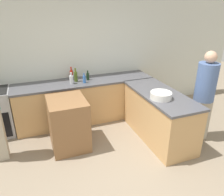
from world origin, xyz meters
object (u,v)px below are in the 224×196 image
object	(u,v)px
hot_sauce_bottle	(72,75)
person_at_peninsula	(204,94)
wine_bottle_dark	(88,76)
water_bottle_blue	(84,79)
mixing_bowl	(161,95)
vinegar_bottle_clear	(71,79)
island_table	(68,123)
olive_oil_bottle	(76,76)

from	to	relation	value
hot_sauce_bottle	person_at_peninsula	distance (m)	2.58
wine_bottle_dark	water_bottle_blue	bearing A→B (deg)	-127.19
mixing_bowl	wine_bottle_dark	xyz separation A→B (m)	(-0.88, 1.38, 0.02)
vinegar_bottle_clear	person_at_peninsula	bearing A→B (deg)	-34.41
person_at_peninsula	vinegar_bottle_clear	bearing A→B (deg)	145.59
island_table	hot_sauce_bottle	xyz separation A→B (m)	(0.30, 1.00, 0.55)
olive_oil_bottle	water_bottle_blue	xyz separation A→B (m)	(0.14, -0.14, -0.03)
water_bottle_blue	island_table	bearing A→B (deg)	-124.67
hot_sauce_bottle	water_bottle_blue	distance (m)	0.35
vinegar_bottle_clear	hot_sauce_bottle	distance (m)	0.26
olive_oil_bottle	island_table	bearing A→B (deg)	-112.47
mixing_bowl	person_at_peninsula	size ratio (longest dim) A/B	0.21
hot_sauce_bottle	wine_bottle_dark	size ratio (longest dim) A/B	1.34
mixing_bowl	wine_bottle_dark	distance (m)	1.63
wine_bottle_dark	water_bottle_blue	world-z (taller)	wine_bottle_dark
water_bottle_blue	vinegar_bottle_clear	bearing A→B (deg)	171.53
olive_oil_bottle	person_at_peninsula	xyz separation A→B (m)	(1.93, -1.50, -0.11)
person_at_peninsula	olive_oil_bottle	bearing A→B (deg)	142.07
island_table	olive_oil_bottle	distance (m)	1.08
island_table	water_bottle_blue	size ratio (longest dim) A/B	4.43
mixing_bowl	olive_oil_bottle	world-z (taller)	olive_oil_bottle
wine_bottle_dark	person_at_peninsula	size ratio (longest dim) A/B	0.12
hot_sauce_bottle	vinegar_bottle_clear	bearing A→B (deg)	-101.89
mixing_bowl	wine_bottle_dark	size ratio (longest dim) A/B	1.75
vinegar_bottle_clear	wine_bottle_dark	xyz separation A→B (m)	(0.36, 0.11, -0.01)
olive_oil_bottle	water_bottle_blue	world-z (taller)	olive_oil_bottle
mixing_bowl	olive_oil_bottle	xyz separation A→B (m)	(-1.13, 1.37, 0.05)
wine_bottle_dark	person_at_peninsula	world-z (taller)	person_at_peninsula
olive_oil_bottle	water_bottle_blue	size ratio (longest dim) A/B	1.39
island_table	mixing_bowl	xyz separation A→B (m)	(1.48, -0.52, 0.50)
water_bottle_blue	olive_oil_bottle	bearing A→B (deg)	134.17
wine_bottle_dark	water_bottle_blue	xyz separation A→B (m)	(-0.11, -0.15, -0.00)
mixing_bowl	hot_sauce_bottle	distance (m)	1.93
olive_oil_bottle	vinegar_bottle_clear	world-z (taller)	olive_oil_bottle
island_table	wine_bottle_dark	distance (m)	1.18
olive_oil_bottle	person_at_peninsula	distance (m)	2.44
olive_oil_bottle	hot_sauce_bottle	bearing A→B (deg)	111.00
island_table	person_at_peninsula	bearing A→B (deg)	-15.81
olive_oil_bottle	wine_bottle_dark	xyz separation A→B (m)	(0.25, 0.01, -0.03)
water_bottle_blue	person_at_peninsula	xyz separation A→B (m)	(1.79, -1.36, -0.07)
island_table	vinegar_bottle_clear	world-z (taller)	vinegar_bottle_clear
island_table	hot_sauce_bottle	distance (m)	1.18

